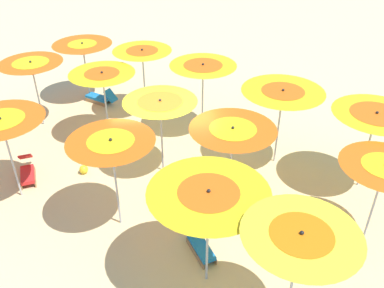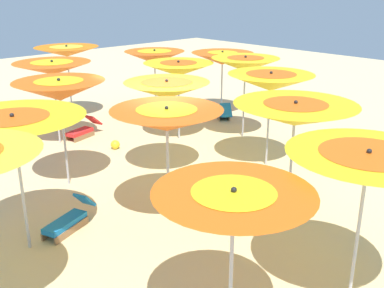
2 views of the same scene
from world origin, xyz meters
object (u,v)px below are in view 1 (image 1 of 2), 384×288
(beach_umbrella_2, at_px, (112,149))
(beach_umbrella_13, at_px, (282,98))
(beach_umbrella_4, at_px, (300,242))
(beach_umbrella_8, at_px, (232,136))
(beach_umbrella_6, at_px, (103,79))
(beach_umbrella_14, at_px, (375,120))
(beach_ball, at_px, (84,169))
(beach_umbrella_11, at_px, (142,56))
(beach_umbrella_5, at_px, (32,69))
(beach_umbrella_1, at_px, (2,125))
(beach_umbrella_3, at_px, (209,199))
(lounger_2, at_px, (27,172))
(lounger_1, at_px, (200,244))
(beach_umbrella_7, at_px, (160,107))
(lounger_0, at_px, (100,98))
(beach_umbrella_9, at_px, (384,172))
(beach_umbrella_10, at_px, (83,49))
(beach_umbrella_12, at_px, (203,71))

(beach_umbrella_2, xyz_separation_m, beach_umbrella_13, (4.34, 2.35, -0.08))
(beach_umbrella_4, bearing_deg, beach_umbrella_13, 78.80)
(beach_umbrella_8, distance_m, beach_umbrella_13, 2.32)
(beach_umbrella_6, relative_size, beach_umbrella_14, 1.00)
(beach_ball, bearing_deg, beach_umbrella_11, 63.92)
(beach_umbrella_5, height_order, beach_umbrella_11, beach_umbrella_11)
(beach_umbrella_1, distance_m, beach_umbrella_3, 5.54)
(beach_umbrella_11, bearing_deg, beach_ball, -116.08)
(beach_umbrella_14, distance_m, lounger_2, 9.32)
(lounger_1, xyz_separation_m, beach_ball, (-3.05, 3.11, -0.07))
(beach_umbrella_14, bearing_deg, beach_umbrella_6, 157.66)
(beach_umbrella_2, distance_m, lounger_1, 2.89)
(beach_umbrella_6, height_order, beach_umbrella_13, beach_umbrella_13)
(beach_umbrella_1, relative_size, beach_umbrella_13, 1.01)
(beach_umbrella_5, height_order, beach_ball, beach_umbrella_5)
(beach_umbrella_1, bearing_deg, beach_ball, 30.04)
(beach_umbrella_7, distance_m, lounger_0, 5.25)
(beach_umbrella_9, relative_size, beach_umbrella_10, 0.98)
(beach_umbrella_7, relative_size, beach_umbrella_12, 0.96)
(beach_umbrella_5, height_order, beach_umbrella_13, beach_umbrella_13)
(beach_ball, bearing_deg, beach_umbrella_7, 0.15)
(beach_umbrella_3, relative_size, beach_umbrella_14, 1.06)
(beach_umbrella_5, xyz_separation_m, beach_umbrella_6, (2.33, -1.01, 0.03))
(beach_umbrella_1, distance_m, lounger_0, 5.76)
(beach_umbrella_6, height_order, beach_umbrella_14, beach_umbrella_6)
(beach_umbrella_11, height_order, lounger_2, beach_umbrella_11)
(beach_umbrella_1, distance_m, beach_umbrella_2, 2.97)
(beach_umbrella_8, height_order, beach_umbrella_14, beach_umbrella_14)
(beach_umbrella_5, height_order, lounger_1, beach_umbrella_5)
(beach_umbrella_13, bearing_deg, lounger_1, -126.49)
(beach_umbrella_1, relative_size, beach_umbrella_3, 0.98)
(beach_ball, bearing_deg, beach_umbrella_9, -23.01)
(beach_umbrella_2, relative_size, beach_umbrella_6, 1.06)
(beach_umbrella_1, bearing_deg, beach_umbrella_5, 94.18)
(beach_umbrella_13, distance_m, beach_umbrella_14, 2.40)
(lounger_1, bearing_deg, beach_ball, -156.23)
(beach_umbrella_6, xyz_separation_m, lounger_2, (-2.07, -2.00, -1.85))
(beach_umbrella_4, distance_m, beach_umbrella_13, 5.47)
(beach_umbrella_12, relative_size, beach_umbrella_14, 1.03)
(beach_umbrella_2, xyz_separation_m, beach_umbrella_14, (6.37, 1.07, -0.12))
(beach_umbrella_3, bearing_deg, beach_umbrella_11, 101.32)
(beach_umbrella_4, xyz_separation_m, beach_umbrella_9, (2.45, 2.16, -0.35))
(beach_umbrella_7, distance_m, beach_umbrella_12, 2.50)
(beach_umbrella_7, xyz_separation_m, beach_umbrella_9, (4.68, -2.95, -0.13))
(beach_umbrella_14, xyz_separation_m, beach_ball, (-7.57, 1.01, -1.93))
(beach_umbrella_3, height_order, lounger_0, beach_umbrella_3)
(beach_umbrella_5, height_order, lounger_2, beach_umbrella_5)
(beach_umbrella_3, xyz_separation_m, lounger_1, (-0.08, 0.79, -2.00))
(beach_umbrella_2, height_order, beach_umbrella_14, beach_umbrella_2)
(beach_umbrella_14, bearing_deg, beach_ball, 172.37)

